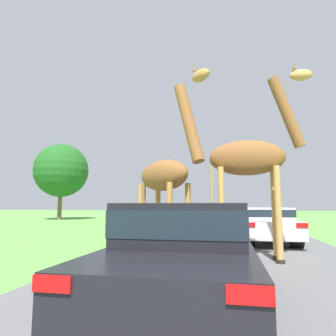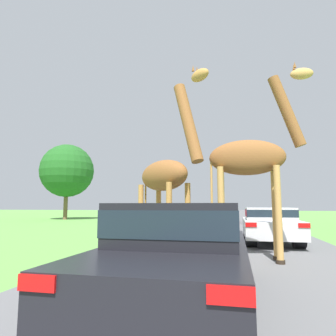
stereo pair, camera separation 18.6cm
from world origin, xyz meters
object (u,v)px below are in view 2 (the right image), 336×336
at_px(car_lead_maroon, 181,248).
at_px(tree_centre_back, 67,171).
at_px(car_queue_right, 184,218).
at_px(car_far_ahead, 226,213).
at_px(giraffe_near_road, 167,172).
at_px(giraffe_companion, 253,160).
at_px(car_queue_left, 270,224).

relative_size(car_lead_maroon, tree_centre_back, 0.61).
distance_m(car_queue_right, car_far_ahead, 10.49).
xyz_separation_m(giraffe_near_road, car_queue_right, (-0.68, 6.68, -1.49)).
height_order(car_queue_right, tree_centre_back, tree_centre_back).
distance_m(giraffe_near_road, car_lead_maroon, 3.85).
bearing_deg(tree_centre_back, giraffe_companion, -48.06).
bearing_deg(giraffe_near_road, tree_centre_back, -102.79).
relative_size(giraffe_companion, car_queue_right, 1.22).
relative_size(giraffe_near_road, car_queue_right, 1.17).
bearing_deg(giraffe_companion, tree_centre_back, -138.80).
relative_size(giraffe_companion, tree_centre_back, 0.68).
bearing_deg(giraffe_near_road, car_queue_right, -134.79).
distance_m(giraffe_near_road, car_queue_left, 5.12).
height_order(giraffe_near_road, giraffe_companion, giraffe_companion).
relative_size(giraffe_near_road, car_far_ahead, 1.15).
height_order(giraffe_companion, car_far_ahead, giraffe_companion).
relative_size(car_queue_left, car_far_ahead, 0.98).
relative_size(giraffe_companion, car_far_ahead, 1.19).
bearing_deg(tree_centre_back, car_queue_right, -40.88).
bearing_deg(giraffe_near_road, giraffe_companion, 130.28).
relative_size(car_queue_right, car_far_ahead, 0.98).
height_order(car_queue_left, car_far_ahead, car_far_ahead).
distance_m(car_queue_left, tree_centre_back, 23.15).
distance_m(giraffe_companion, car_far_ahead, 17.14).
height_order(giraffe_companion, tree_centre_back, tree_centre_back).
bearing_deg(car_lead_maroon, giraffe_companion, 69.96).
bearing_deg(giraffe_companion, car_queue_left, 168.22).
relative_size(giraffe_near_road, car_queue_left, 1.18).
height_order(giraffe_companion, car_lead_maroon, giraffe_companion).
xyz_separation_m(giraffe_companion, tree_centre_back, (-16.66, 18.54, 2.24)).
distance_m(giraffe_near_road, car_queue_right, 6.88).
bearing_deg(car_far_ahead, car_queue_right, -99.25).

